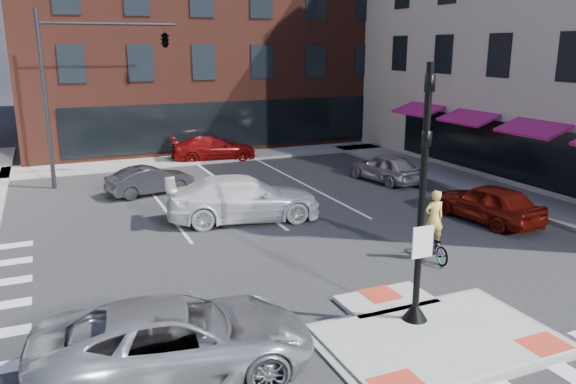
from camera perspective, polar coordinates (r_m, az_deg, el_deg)
name	(u,v)px	position (r m, az deg, el deg)	size (l,w,h in m)	color
ground	(425,331)	(13.82, 13.70, -13.55)	(120.00, 120.00, 0.00)	#28282B
refuge_island	(432,334)	(13.61, 14.38, -13.81)	(5.40, 4.65, 0.13)	gray
sidewalk_e	(483,187)	(27.61, 19.23, 0.49)	(3.00, 24.00, 0.15)	gray
sidewalk_n	(241,155)	(33.90, -4.82, 3.77)	(26.00, 3.00, 0.15)	gray
building_n	(194,26)	(42.91, -9.55, 16.27)	(24.40, 18.40, 15.50)	#4D2018
building_far_left	(77,61)	(61.68, -20.64, 12.39)	(10.00, 12.00, 10.00)	slate
building_far_right	(198,50)	(65.70, -9.13, 14.07)	(12.00, 12.00, 12.00)	brown
signal_pole	(420,230)	(13.19, 13.29, -3.77)	(0.60, 0.60, 5.98)	black
mast_arm_signal	(134,51)	(27.87, -15.39, 13.67)	(6.10, 2.24, 8.00)	black
silver_suv	(176,339)	(11.75, -11.33, -14.46)	(2.56, 5.56, 1.55)	#ADB0B4
red_sedan	(488,203)	(22.32, 19.66, -1.03)	(1.73, 4.31, 1.47)	maroon
white_pickup	(244,198)	(21.28, -4.51, -0.65)	(2.35, 5.78, 1.68)	white
bg_car_dark	(151,180)	(25.73, -13.79, 1.16)	(1.33, 3.80, 1.25)	#2A292F
bg_car_silver	(386,168)	(27.69, 9.89, 2.46)	(1.65, 4.10, 1.40)	#A1A3A8
bg_car_red	(214,148)	(32.79, -7.57, 4.44)	(1.97, 4.83, 1.40)	maroon
cyclist	(433,236)	(17.90, 14.49, -4.38)	(0.81, 1.81, 2.21)	#3F3F44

